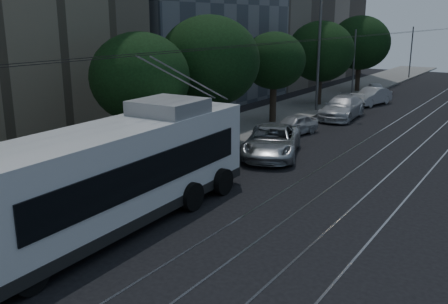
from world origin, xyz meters
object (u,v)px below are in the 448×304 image
object	(u,v)px
car_white_c	(371,96)
car_white_d	(376,90)
pickup_silver	(272,141)
streetlamp_far	(326,26)
car_white_b	(342,108)
trolleybus	(112,175)
car_white_a	(294,125)

from	to	relation	value
car_white_c	car_white_d	size ratio (longest dim) A/B	1.17
car_white_c	pickup_silver	bearing A→B (deg)	-75.05
streetlamp_far	car_white_d	bearing A→B (deg)	83.88
pickup_silver	car_white_b	size ratio (longest dim) A/B	1.03
pickup_silver	streetlamp_far	distance (m)	14.43
car_white_b	streetlamp_far	world-z (taller)	streetlamp_far
trolleybus	car_white_a	size ratio (longest dim) A/B	3.68
car_white_a	car_white_b	distance (m)	6.59
pickup_silver	car_white_a	bearing A→B (deg)	82.15
pickup_silver	streetlamp_far	xyz separation A→B (m)	(-2.68, 13.04, 5.56)
trolleybus	car_white_d	distance (m)	34.12
trolleybus	car_white_d	xyz separation A→B (m)	(-1.40, 34.07, -1.20)
pickup_silver	car_white_a	distance (m)	5.12
trolleybus	pickup_silver	distance (m)	11.02
car_white_c	car_white_d	world-z (taller)	car_white_c
car_white_c	car_white_d	xyz separation A→B (m)	(-1.01, 4.59, -0.08)
pickup_silver	car_white_d	distance (m)	23.15
trolleybus	car_white_b	xyz separation A→B (m)	(-0.34, 22.52, -1.04)
trolleybus	car_white_d	bearing A→B (deg)	90.20
car_white_a	streetlamp_far	distance (m)	10.00
car_white_b	pickup_silver	bearing A→B (deg)	-90.95
car_white_a	car_white_c	xyz separation A→B (m)	(0.55, 13.52, 0.08)
car_white_b	car_white_c	world-z (taller)	car_white_b
trolleybus	streetlamp_far	distance (m)	24.56
pickup_silver	car_white_d	size ratio (longest dim) A/B	1.54
car_white_a	car_white_c	world-z (taller)	car_white_c
trolleybus	streetlamp_far	size ratio (longest dim) A/B	1.26
trolleybus	car_white_c	world-z (taller)	trolleybus
trolleybus	car_white_b	world-z (taller)	trolleybus
car_white_c	streetlamp_far	size ratio (longest dim) A/B	0.40
streetlamp_far	trolleybus	bearing A→B (deg)	-84.11
trolleybus	car_white_d	size ratio (longest dim) A/B	3.66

